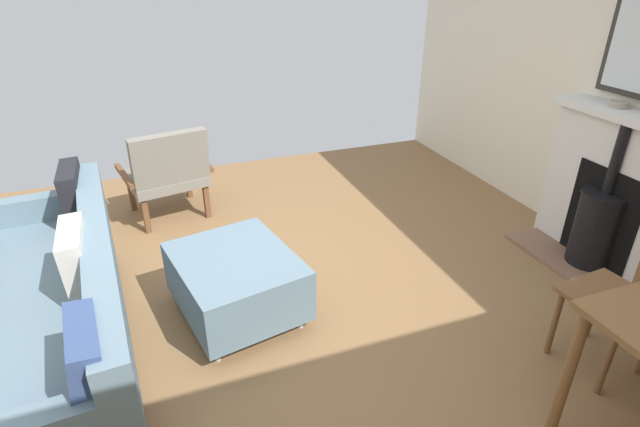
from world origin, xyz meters
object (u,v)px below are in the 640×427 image
(sofa, at_px, (48,313))
(ottoman, at_px, (236,280))
(fireplace, at_px, (615,201))
(mantel_bowl_near, at_px, (619,104))
(dining_chair_near_fireplace, at_px, (630,298))
(armchair_accent, at_px, (167,171))

(sofa, bearing_deg, ottoman, -175.50)
(fireplace, xyz_separation_m, mantel_bowl_near, (-0.03, -0.21, 0.62))
(sofa, height_order, ottoman, sofa)
(mantel_bowl_near, relative_size, dining_chair_near_fireplace, 0.15)
(ottoman, bearing_deg, sofa, 4.50)
(mantel_bowl_near, distance_m, ottoman, 2.77)
(dining_chair_near_fireplace, bearing_deg, ottoman, -34.03)
(fireplace, distance_m, mantel_bowl_near, 0.66)
(ottoman, xyz_separation_m, dining_chair_near_fireplace, (-1.74, 1.17, 0.24))
(fireplace, distance_m, sofa, 3.61)
(fireplace, bearing_deg, armchair_accent, -32.28)
(sofa, bearing_deg, mantel_bowl_near, 179.22)
(mantel_bowl_near, distance_m, dining_chair_near_fireplace, 1.51)
(sofa, distance_m, armchair_accent, 1.72)
(ottoman, bearing_deg, armchair_accent, -80.20)
(fireplace, bearing_deg, ottoman, -7.33)
(sofa, bearing_deg, dining_chair_near_fireplace, 158.21)
(fireplace, distance_m, armchair_accent, 3.37)
(ottoman, bearing_deg, fireplace, 172.67)
(dining_chair_near_fireplace, bearing_deg, fireplace, -135.50)
(sofa, distance_m, dining_chair_near_fireplace, 2.95)
(ottoman, bearing_deg, mantel_bowl_near, 177.20)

